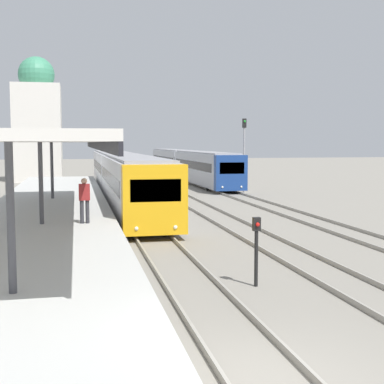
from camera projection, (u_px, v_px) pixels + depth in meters
The scene contains 9 objects.
ground_plane at pixel (268, 382), 8.57m from camera, with size 240.00×240.00×0.00m, color gray.
track_platform_line at pixel (268, 377), 8.56m from camera, with size 1.51×120.00×0.15m.
platform_canopy at pixel (41, 140), 19.17m from camera, with size 4.00×22.94×3.17m.
person_on_platform at pixel (84, 198), 19.51m from camera, with size 0.40×0.22×1.66m.
train_near at pixel (121, 174), 36.45m from camera, with size 2.53×33.07×3.10m.
train_far at pixel (187, 163), 55.21m from camera, with size 2.43×32.85×3.03m.
signal_post_near at pixel (256, 244), 14.15m from camera, with size 0.20×0.21×1.86m.
signal_mast_far at pixel (244, 147), 40.85m from camera, with size 0.28×0.29×5.65m.
distant_domed_building at pixel (38, 123), 52.83m from camera, with size 4.56×4.56×12.23m.
Camera 1 is at (-2.94, -7.80, 3.82)m, focal length 50.00 mm.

